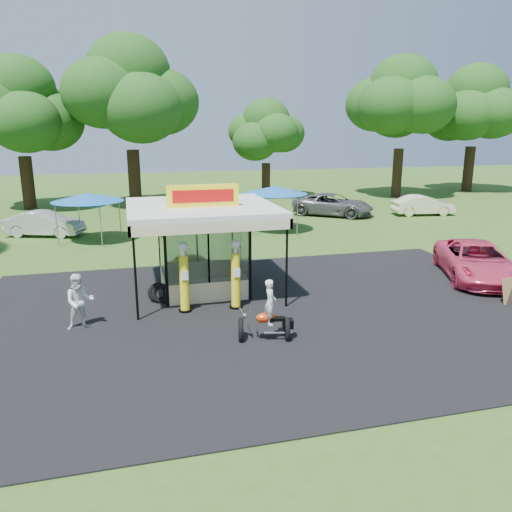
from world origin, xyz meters
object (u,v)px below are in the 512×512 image
Objects in this scene: spectator_west at (80,302)px; bg_car_c at (249,212)px; motorcycle at (268,316)px; bg_car_d at (333,205)px; bg_car_b at (186,208)px; tent_west at (88,198)px; bg_car_a at (45,224)px; gas_pump_right at (236,276)px; kiosk_car at (195,264)px; bg_car_e at (423,205)px; gas_pump_left at (184,279)px; pink_sedan at (477,261)px; a_frame_sign at (511,292)px; tent_east at (275,190)px; gas_station_kiosk at (202,246)px.

bg_car_c is at bearing 51.45° from spectator_west.
bg_car_d is (10.53, 19.90, 0.03)m from motorcycle.
tent_west is at bearing 146.79° from bg_car_b.
bg_car_b reaches higher than bg_car_a.
gas_pump_right reaches higher than kiosk_car.
gas_pump_left is at bearing 137.05° from bg_car_e.
pink_sedan reaches higher than bg_car_e.
pink_sedan is (0.90, 3.06, 0.30)m from a_frame_sign.
bg_car_c is 0.84× the size of bg_car_d.
bg_car_d is at bearing 15.50° from tent_west.
bg_car_e is (7.72, 17.68, 0.25)m from a_frame_sign.
tent_east reaches higher than bg_car_a.
pink_sedan reaches higher than a_frame_sign.
spectator_west is 19.71m from bg_car_b.
gas_pump_left is at bearing 137.62° from motorcycle.
bg_car_a is at bearing 127.77° from motorcycle.
tent_west is (-5.56, 12.51, 1.27)m from gas_pump_right.
gas_station_kiosk is at bearing -180.00° from kiosk_car.
tent_west is at bearing 105.65° from bg_car_e.
gas_pump_left is (-0.95, -2.13, -0.59)m from gas_station_kiosk.
tent_east reaches higher than a_frame_sign.
gas_pump_right is 1.27× the size of motorcycle.
pink_sedan is at bearing -6.28° from gas_station_kiosk.
gas_station_kiosk is 1.92× the size of kiosk_car.
bg_car_e is (6.82, 14.63, -0.05)m from pink_sedan.
a_frame_sign is at bearing 16.37° from motorcycle.
spectator_west is at bearing -173.97° from gas_pump_right.
tent_east is at bearing 93.75° from a_frame_sign.
a_frame_sign is 0.33× the size of kiosk_car.
bg_car_a reaches higher than kiosk_car.
gas_station_kiosk is 2.41m from gas_pump_left.
a_frame_sign is 24.48m from bg_car_a.
bg_car_e is at bearing -65.27° from bg_car_d.
tent_east reaches higher than spectator_west.
spectator_west is at bearing 168.90° from motorcycle.
a_frame_sign is at bearing -146.34° from bg_car_d.
bg_car_c is (5.95, 15.18, -0.38)m from gas_pump_left.
tent_east reaches higher than motorcycle.
gas_pump_left is 0.45× the size of pink_sedan.
pink_sedan is 1.03× the size of bg_car_b.
kiosk_car is (-10.40, 6.51, 0.00)m from a_frame_sign.
gas_pump_right reaches higher than bg_car_d.
bg_car_b reaches higher than a_frame_sign.
bg_car_b is at bearing 44.35° from tent_west.
tent_east reaches higher than pink_sedan.
gas_pump_right is at bearing -112.17° from tent_east.
gas_station_kiosk reaches higher than bg_car_b.
spectator_west reaches higher than bg_car_b.
bg_car_d reaches higher than bg_car_e.
bg_car_b is 1.13× the size of bg_car_c.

